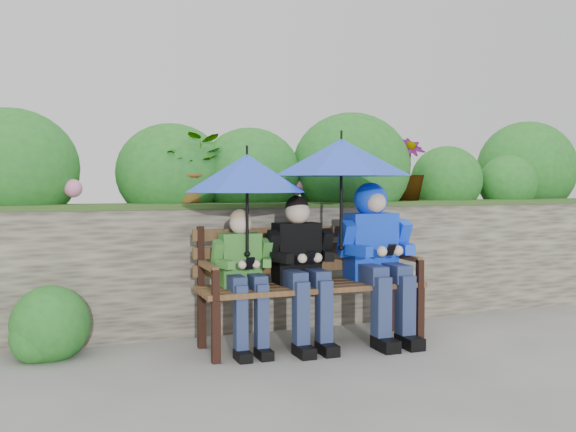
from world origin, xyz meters
name	(u,v)px	position (x,y,z in m)	size (l,w,h in m)	color
ground	(293,348)	(0.00, 0.00, 0.00)	(60.00, 60.00, 0.00)	slate
garden_backdrop	(228,237)	(-0.05, 1.57, 0.68)	(8.00, 2.87, 1.90)	#48413A
park_bench	(308,276)	(0.16, 0.09, 0.50)	(1.67, 0.49, 0.88)	black
boy_left	(244,271)	(-0.36, 0.03, 0.57)	(0.42, 0.49, 1.01)	#2A5F27
boy_middle	(301,263)	(0.07, 0.02, 0.61)	(0.49, 0.57, 1.10)	black
boy_right	(377,248)	(0.69, 0.02, 0.70)	(0.56, 0.68, 1.19)	blue
umbrella_left	(247,173)	(-0.34, 0.02, 1.26)	(0.88, 0.88, 0.78)	blue
umbrella_right	(341,157)	(0.38, -0.01, 1.38)	(1.04, 1.04, 0.88)	blue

